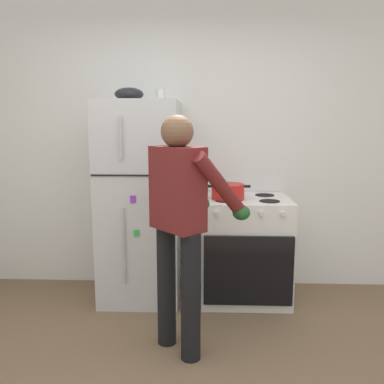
% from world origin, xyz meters
% --- Properties ---
extents(kitchen_wall_back, '(6.00, 0.10, 2.70)m').
position_xyz_m(kitchen_wall_back, '(0.00, 1.95, 1.35)').
color(kitchen_wall_back, white).
rests_on(kitchen_wall_back, ground).
extents(refrigerator, '(0.68, 0.72, 1.73)m').
position_xyz_m(refrigerator, '(-0.43, 1.57, 0.87)').
color(refrigerator, silver).
rests_on(refrigerator, ground).
extents(stove_range, '(0.76, 0.67, 0.91)m').
position_xyz_m(stove_range, '(0.49, 1.56, 0.45)').
color(stove_range, white).
rests_on(stove_range, ground).
extents(person_cook, '(0.68, 0.70, 1.60)m').
position_xyz_m(person_cook, '(-0.01, 0.70, 0.96)').
color(person_cook, black).
rests_on(person_cook, ground).
extents(red_pot, '(0.38, 0.28, 0.12)m').
position_xyz_m(red_pot, '(0.33, 1.52, 0.98)').
color(red_pot, red).
rests_on(red_pot, stove_range).
extents(coffee_mug, '(0.11, 0.08, 0.10)m').
position_xyz_m(coffee_mug, '(-0.24, 1.62, 1.78)').
color(coffee_mug, silver).
rests_on(coffee_mug, refrigerator).
extents(mixing_bowl, '(0.24, 0.24, 0.11)m').
position_xyz_m(mixing_bowl, '(-0.51, 1.57, 1.79)').
color(mixing_bowl, black).
rests_on(mixing_bowl, refrigerator).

